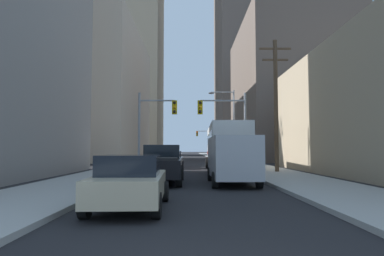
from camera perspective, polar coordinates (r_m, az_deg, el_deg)
name	(u,v)px	position (r m, az deg, el deg)	size (l,w,h in m)	color
sidewalk_left	(157,159)	(53.32, -6.05, -5.34)	(3.92, 160.00, 0.15)	#9E9E99
sidewalk_right	(225,159)	(53.36, 5.65, -5.35)	(3.92, 160.00, 0.15)	#9E9E99
city_bus	(226,146)	(25.41, 5.81, -3.06)	(2.84, 11.57, 3.40)	silver
pickup_truck_black	(161,164)	(16.77, -5.33, -6.19)	(2.20, 5.44, 1.90)	black
cargo_van_silver	(232,157)	(16.20, 6.85, -5.01)	(2.16, 5.23, 2.26)	#B7BABF
sedan_beige	(131,182)	(9.64, -10.47, -9.01)	(1.95, 4.26, 1.52)	#C6B793
sedan_blue	(165,163)	(22.84, -4.58, -5.91)	(1.95, 4.21, 1.52)	navy
sedan_grey	(172,159)	(29.42, -3.40, -5.41)	(1.95, 4.22, 1.52)	slate
traffic_signal_near_left	(155,119)	(25.54, -6.29, 1.60)	(2.97, 0.44, 6.00)	gray
traffic_signal_near_right	(225,118)	(25.55, 5.59, 1.67)	(3.73, 0.44, 6.00)	gray
traffic_signal_far_right	(204,138)	(68.66, 2.10, -1.70)	(2.98, 0.44, 6.00)	gray
utility_pole_right	(276,102)	(23.92, 14.18, 4.30)	(2.20, 0.28, 9.34)	brown
street_lamp_right	(230,120)	(32.86, 6.47, 1.41)	(2.59, 0.32, 7.50)	gray
building_left_mid_office	(73,96)	(55.56, -19.70, 5.11)	(20.71, 27.30, 19.85)	#B7A893
building_left_far_tower	(130,39)	(103.45, -10.49, 14.74)	(18.10, 21.07, 68.38)	tan
building_right_mid_block	(286,93)	(55.22, 15.85, 5.79)	(14.58, 24.66, 21.18)	#66564C
building_right_far_highrise	(248,29)	(101.42, 9.62, 16.35)	(17.80, 27.25, 72.52)	#66564C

